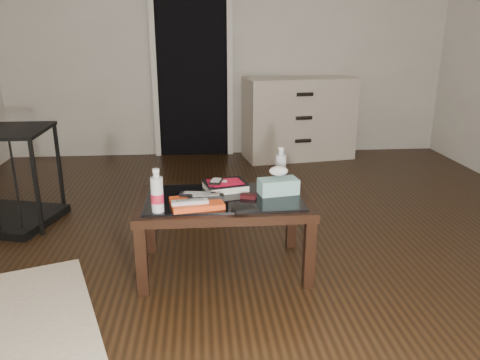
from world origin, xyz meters
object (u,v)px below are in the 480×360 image
object	(u,v)px
water_bottle_right	(281,166)
tissue_box	(278,186)
dresser	(299,118)
coffee_table	(224,207)
water_bottle_left	(157,190)
textbook	(225,186)

from	to	relation	value
water_bottle_right	tissue_box	distance (m)	0.20
tissue_box	water_bottle_right	bearing A→B (deg)	66.47
dresser	water_bottle_right	bearing A→B (deg)	-113.39
water_bottle_right	tissue_box	size ratio (longest dim) A/B	1.03
dresser	water_bottle_right	distance (m)	2.44
coffee_table	dresser	distance (m)	2.75
water_bottle_left	water_bottle_right	xyz separation A→B (m)	(0.73, 0.41, 0.00)
coffee_table	textbook	distance (m)	0.16
water_bottle_right	tissue_box	world-z (taller)	water_bottle_right
tissue_box	textbook	bearing A→B (deg)	152.26
coffee_table	tissue_box	world-z (taller)	tissue_box
coffee_table	water_bottle_right	bearing A→B (deg)	29.80
textbook	coffee_table	bearing A→B (deg)	-111.54
tissue_box	coffee_table	bearing A→B (deg)	175.78
coffee_table	water_bottle_right	world-z (taller)	water_bottle_right
dresser	textbook	size ratio (longest dim) A/B	5.05
textbook	water_bottle_right	world-z (taller)	water_bottle_right
coffee_table	water_bottle_left	world-z (taller)	water_bottle_left
dresser	tissue_box	distance (m)	2.62
coffee_table	water_bottle_right	size ratio (longest dim) A/B	4.20
coffee_table	dresser	world-z (taller)	dresser
textbook	water_bottle_left	size ratio (longest dim) A/B	1.05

